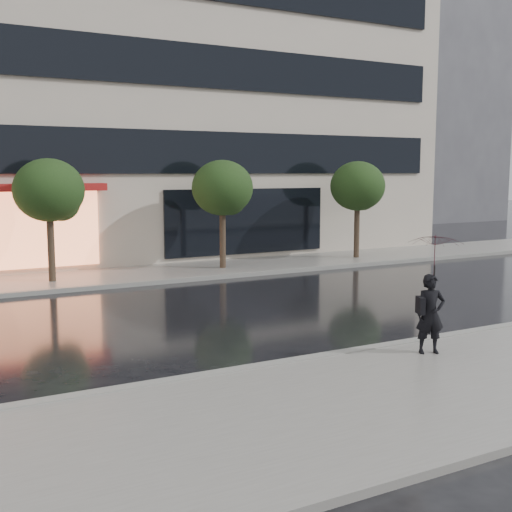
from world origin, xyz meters
TOP-DOWN VIEW (x-y plane):
  - ground at (0.00, 0.00)m, footprint 120.00×120.00m
  - sidewalk_near at (0.00, -3.25)m, footprint 60.00×4.50m
  - sidewalk_far at (0.00, 10.25)m, footprint 60.00×3.50m
  - curb_near at (0.00, -1.00)m, footprint 60.00×0.25m
  - curb_far at (0.00, 8.50)m, footprint 60.00×0.25m
  - office_building at (-0.00, 17.97)m, footprint 30.00×12.76m
  - bg_building_right at (26.00, 28.00)m, footprint 12.00×12.00m
  - tree_mid_west at (-2.94, 10.03)m, footprint 2.20×2.20m
  - tree_mid_east at (3.06, 10.03)m, footprint 2.20×2.20m
  - tree_far_east at (9.06, 10.03)m, footprint 2.20×2.20m
  - pedestrian_with_umbrella at (1.78, -1.85)m, footprint 1.31×1.32m

SIDE VIEW (x-z plane):
  - ground at x=0.00m, z-range 0.00..0.00m
  - sidewalk_near at x=0.00m, z-range 0.00..0.12m
  - sidewalk_far at x=0.00m, z-range 0.00..0.12m
  - curb_near at x=0.00m, z-range 0.00..0.14m
  - curb_far at x=0.00m, z-range 0.00..0.14m
  - pedestrian_with_umbrella at x=1.78m, z-range 0.54..2.83m
  - tree_mid_west at x=-2.94m, z-range 0.93..4.92m
  - tree_mid_east at x=3.06m, z-range 0.93..4.92m
  - tree_far_east at x=9.06m, z-range 0.93..4.92m
  - bg_building_right at x=26.00m, z-range 0.00..16.00m
  - office_building at x=0.00m, z-range 0.00..18.00m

